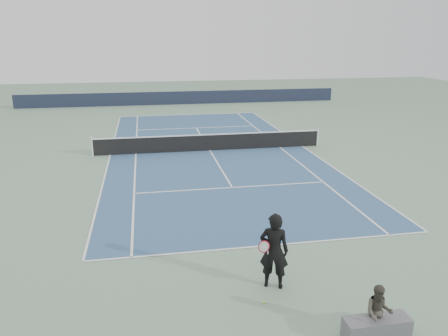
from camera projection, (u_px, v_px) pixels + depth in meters
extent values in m
plane|color=gray|center=(210.00, 151.00, 24.65)|extent=(80.00, 80.00, 0.00)
cube|color=#33547A|center=(210.00, 151.00, 24.65)|extent=(10.97, 23.77, 0.01)
cylinder|color=silver|center=(92.00, 146.00, 23.39)|extent=(0.10, 0.10, 1.07)
cylinder|color=silver|center=(318.00, 137.00, 25.59)|extent=(0.10, 0.10, 1.07)
cube|color=black|center=(210.00, 143.00, 24.52)|extent=(12.80, 0.03, 0.90)
cube|color=white|center=(210.00, 135.00, 24.38)|extent=(12.80, 0.04, 0.06)
cube|color=black|center=(182.00, 98.00, 41.31)|extent=(30.00, 0.25, 1.20)
imported|color=black|center=(274.00, 251.00, 11.02)|extent=(0.92, 0.80, 2.03)
torus|color=maroon|center=(264.00, 247.00, 10.88)|extent=(0.34, 0.18, 0.36)
cylinder|color=white|center=(264.00, 247.00, 10.88)|extent=(0.29, 0.14, 0.32)
cylinder|color=white|center=(268.00, 255.00, 11.00)|extent=(0.08, 0.13, 0.27)
sphere|color=#D5E82F|center=(264.00, 302.00, 10.56)|extent=(0.06, 0.06, 0.06)
cube|color=#5A5A5F|center=(376.00, 328.00, 9.33)|extent=(1.49, 1.00, 0.46)
imported|color=#464238|center=(378.00, 312.00, 9.22)|extent=(0.73, 0.67, 1.22)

